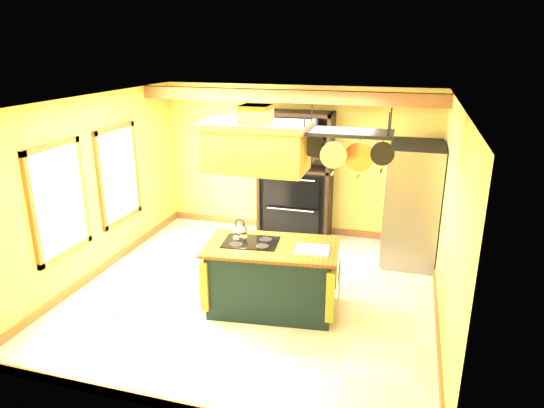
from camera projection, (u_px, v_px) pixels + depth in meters
The scene contains 15 objects.
floor at pixel (255, 291), 6.97m from camera, with size 5.00×5.00×0.00m, color beige.
ceiling at pixel (253, 101), 6.11m from camera, with size 5.00×5.00×0.00m, color white.
wall_back at pixel (297, 161), 8.82m from camera, with size 5.00×0.02×2.70m, color gold.
wall_front at pixel (165, 288), 4.26m from camera, with size 5.00×0.02×2.70m, color gold.
wall_left at pixel (94, 188), 7.20m from camera, with size 0.02×5.00×2.70m, color gold.
wall_right at pixel (449, 220), 5.88m from camera, with size 0.02×5.00×2.70m, color gold.
ceiling_beam at pixel (286, 96), 7.70m from camera, with size 5.00×0.15×0.20m, color #8F5E2C.
window_near at pixel (59, 201), 6.45m from camera, with size 0.06×1.06×1.56m.
window_far at pixel (119, 174), 7.72m from camera, with size 0.06×1.06×1.56m.
kitchen_island at pixel (272, 277), 6.38m from camera, with size 1.81×1.14×1.11m.
range_hood at pixel (256, 144), 5.87m from camera, with size 1.31×0.74×0.80m.
pot_rack at pixel (348, 140), 5.55m from camera, with size 1.09×0.51×0.75m.
refrigerator at pixel (412, 207), 7.67m from camera, with size 0.83×0.98×1.91m.
hutch at pixel (296, 189), 8.73m from camera, with size 1.29×0.59×2.28m.
floor_register at pixel (117, 317), 6.31m from camera, with size 0.28×0.12×0.01m, color black.
Camera 1 is at (1.96, -5.90, 3.40)m, focal length 32.00 mm.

